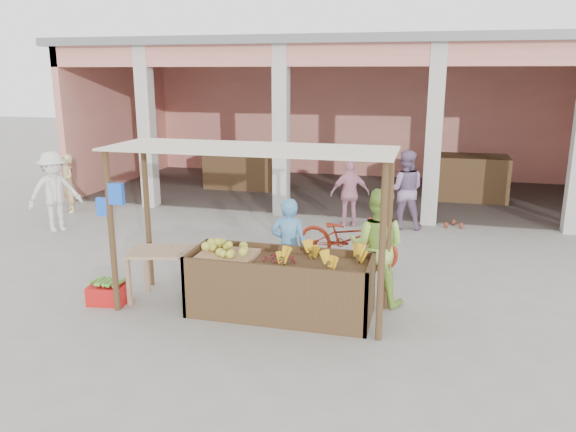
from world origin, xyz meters
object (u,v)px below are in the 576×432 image
(vendor_green, at_px, (377,244))
(side_table, at_px, (164,259))
(fruit_stall, at_px, (280,288))
(motorcycle, at_px, (347,237))
(red_crate, at_px, (109,294))
(vendor_blue, at_px, (289,243))

(vendor_green, bearing_deg, side_table, 19.79)
(fruit_stall, relative_size, motorcycle, 1.29)
(red_crate, xyz_separation_m, motorcycle, (3.22, 2.61, 0.38))
(fruit_stall, height_order, motorcycle, motorcycle)
(fruit_stall, distance_m, vendor_blue, 0.89)
(side_table, relative_size, motorcycle, 0.56)
(fruit_stall, bearing_deg, motorcycle, 75.57)
(vendor_green, bearing_deg, fruit_stall, 37.80)
(vendor_blue, relative_size, vendor_green, 0.89)
(red_crate, height_order, vendor_blue, vendor_blue)
(vendor_blue, xyz_separation_m, motorcycle, (0.68, 1.58, -0.30))
(vendor_blue, bearing_deg, red_crate, 18.07)
(vendor_green, relative_size, motorcycle, 0.92)
(red_crate, xyz_separation_m, vendor_blue, (2.54, 1.03, 0.68))
(fruit_stall, height_order, vendor_blue, vendor_blue)
(motorcycle, bearing_deg, side_table, 148.61)
(vendor_green, xyz_separation_m, motorcycle, (-0.67, 1.58, -0.40))
(red_crate, bearing_deg, vendor_blue, 14.34)
(side_table, relative_size, red_crate, 2.04)
(vendor_blue, height_order, vendor_green, vendor_green)
(side_table, xyz_separation_m, motorcycle, (2.42, 2.31, -0.14))
(side_table, xyz_separation_m, vendor_green, (3.09, 0.74, 0.26))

